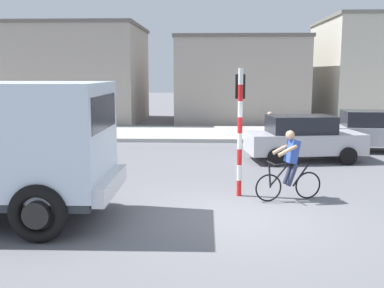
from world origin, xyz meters
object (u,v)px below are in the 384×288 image
Objects in this scene: traffic_light_pole at (240,114)px; car_white_mid at (24,142)px; cyclist at (290,165)px; car_red_near at (374,131)px; car_far_side at (303,138)px; pedestrian_near_kerb at (269,132)px.

traffic_light_pole reaches higher than car_white_mid.
traffic_light_pole is (-1.19, 0.43, 1.20)m from cyclist.
car_red_near is at bearing 15.08° from car_white_mid.
car_far_side is (1.35, 5.12, -0.05)m from cyclist.
traffic_light_pole is 6.32m from pedestrian_near_kerb.
pedestrian_near_kerb is at bearing 87.06° from cyclist.
cyclist is at bearing -122.14° from car_red_near.
pedestrian_near_kerb reaches higher than car_far_side.
car_red_near and car_far_side have the same top height.
cyclist is 6.46m from pedestrian_near_kerb.
traffic_light_pole is at bearing -118.45° from car_far_side.
car_far_side is (2.54, 4.68, -1.25)m from traffic_light_pole.
car_far_side is at bearing -146.53° from car_red_near.
cyclist reaches higher than car_far_side.
car_white_mid is (-8.08, 3.83, -0.05)m from cyclist.
car_far_side is at bearing 7.78° from car_white_mid.
car_white_mid is 1.02× the size of car_far_side.
car_white_mid and car_far_side have the same top height.
cyclist is 0.41× the size of car_far_side.
car_red_near is 2.52× the size of pedestrian_near_kerb.
cyclist reaches higher than car_white_mid.
car_red_near is at bearing 33.47° from car_far_side.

